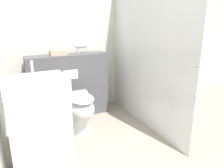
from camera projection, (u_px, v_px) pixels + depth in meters
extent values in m
cube|color=silver|center=(88.00, 34.00, 3.56)|extent=(8.00, 0.06, 2.50)
cube|color=#4C4C51|center=(69.00, 86.00, 3.39)|extent=(1.21, 0.27, 0.99)
cube|color=white|center=(71.00, 75.00, 3.20)|extent=(0.22, 0.01, 0.14)
cube|color=silver|center=(146.00, 50.00, 2.97)|extent=(0.01, 1.89, 2.19)
sphere|color=#B2B2B7|center=(198.00, 66.00, 2.19)|extent=(0.04, 0.04, 0.04)
cylinder|color=white|center=(79.00, 119.00, 2.97)|extent=(0.28, 0.28, 0.37)
ellipsoid|color=white|center=(81.00, 107.00, 2.84)|extent=(0.33, 0.52, 0.25)
ellipsoid|color=white|center=(80.00, 98.00, 2.80)|extent=(0.32, 0.51, 0.02)
cube|color=white|center=(74.00, 97.00, 3.07)|extent=(0.36, 0.11, 0.14)
cube|color=white|center=(40.00, 131.00, 2.15)|extent=(0.54, 0.46, 0.87)
cube|color=white|center=(35.00, 84.00, 2.01)|extent=(0.56, 0.47, 0.11)
cylinder|color=silver|center=(32.00, 68.00, 2.08)|extent=(0.02, 0.02, 0.14)
cylinder|color=#B7B7BC|center=(80.00, 46.00, 3.34)|extent=(0.17, 0.07, 0.07)
cone|color=#B7B7BC|center=(87.00, 45.00, 3.38)|extent=(0.03, 0.06, 0.06)
cylinder|color=#B7B7BC|center=(79.00, 50.00, 3.34)|extent=(0.03, 0.03, 0.11)
cube|color=tan|center=(58.00, 53.00, 3.20)|extent=(0.24, 0.17, 0.07)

